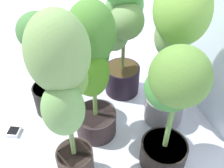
# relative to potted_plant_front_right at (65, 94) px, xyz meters

# --- Properties ---
(ground_plane) EXTENTS (8.00, 8.00, 0.00)m
(ground_plane) POSITION_rel_potted_plant_front_right_xyz_m (-0.28, 0.08, -0.62)
(ground_plane) COLOR silver
(ground_plane) RESTS_ON ground
(potted_plant_front_right) EXTENTS (0.35, 0.34, 0.99)m
(potted_plant_front_right) POSITION_rel_potted_plant_front_right_xyz_m (0.00, 0.00, 0.00)
(potted_plant_front_right) COLOR #31251F
(potted_plant_front_right) RESTS_ON ground
(potted_plant_front_left) EXTENTS (0.30, 0.28, 0.73)m
(potted_plant_front_left) POSITION_rel_potted_plant_front_right_xyz_m (-0.57, -0.05, -0.22)
(potted_plant_front_left) COLOR black
(potted_plant_front_left) RESTS_ON ground
(potted_plant_center) EXTENTS (0.38, 0.34, 0.89)m
(potted_plant_center) POSITION_rel_potted_plant_front_right_xyz_m (-0.27, 0.18, -0.10)
(potted_plant_center) COLOR #312424
(potted_plant_center) RESTS_ON ground
(potted_plant_back_center) EXTENTS (0.38, 0.32, 0.96)m
(potted_plant_back_center) POSITION_rel_potted_plant_front_right_xyz_m (-0.25, 0.65, -0.03)
(potted_plant_back_center) COLOR gray
(potted_plant_back_center) RESTS_ON ground
(potted_plant_back_right) EXTENTS (0.44, 0.38, 0.78)m
(potted_plant_back_right) POSITION_rel_potted_plant_front_right_xyz_m (0.05, 0.49, -0.16)
(potted_plant_back_right) COLOR black
(potted_plant_back_right) RESTS_ON ground
(potted_plant_back_left) EXTENTS (0.43, 0.35, 1.00)m
(potted_plant_back_left) POSITION_rel_potted_plant_front_right_xyz_m (-0.58, 0.46, -0.03)
(potted_plant_back_left) COLOR black
(potted_plant_back_left) RESTS_ON ground
(hygrometer_box) EXTENTS (0.11, 0.11, 0.03)m
(hygrometer_box) POSITION_rel_potted_plant_front_right_xyz_m (-0.41, -0.33, -0.60)
(hygrometer_box) COLOR white
(hygrometer_box) RESTS_ON ground
(nutrient_bottle) EXTENTS (0.08, 0.08, 0.18)m
(nutrient_bottle) POSITION_rel_potted_plant_front_right_xyz_m (-0.81, 0.33, -0.53)
(nutrient_bottle) COLOR #1C873D
(nutrient_bottle) RESTS_ON ground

